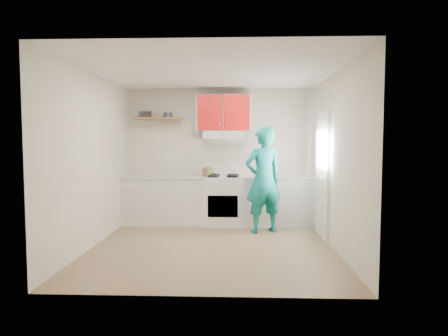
{
  "coord_description": "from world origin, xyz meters",
  "views": [
    {
      "loc": [
        0.39,
        -5.81,
        1.59
      ],
      "look_at": [
        0.15,
        0.55,
        1.15
      ],
      "focal_mm": 31.51,
      "sensor_mm": 36.0,
      "label": 1
    }
  ],
  "objects_px": {
    "stove": "(223,200)",
    "tin": "(168,115)",
    "crock": "(206,173)",
    "person": "(263,180)",
    "kettle": "(208,171)"
  },
  "relations": [
    {
      "from": "kettle",
      "to": "person",
      "type": "distance_m",
      "value": 1.23
    },
    {
      "from": "tin",
      "to": "person",
      "type": "xyz_separation_m",
      "value": [
        1.79,
        -0.8,
        -1.17
      ]
    },
    {
      "from": "stove",
      "to": "tin",
      "type": "relative_size",
      "value": 5.81
    },
    {
      "from": "stove",
      "to": "crock",
      "type": "distance_m",
      "value": 0.62
    },
    {
      "from": "stove",
      "to": "person",
      "type": "distance_m",
      "value": 1.04
    },
    {
      "from": "kettle",
      "to": "crock",
      "type": "distance_m",
      "value": 0.1
    },
    {
      "from": "person",
      "to": "stove",
      "type": "bearing_deg",
      "value": -62.16
    },
    {
      "from": "tin",
      "to": "crock",
      "type": "height_order",
      "value": "tin"
    },
    {
      "from": "tin",
      "to": "kettle",
      "type": "relative_size",
      "value": 0.75
    },
    {
      "from": "tin",
      "to": "crock",
      "type": "distance_m",
      "value": 1.34
    },
    {
      "from": "tin",
      "to": "kettle",
      "type": "xyz_separation_m",
      "value": [
        0.78,
        -0.1,
        -1.08
      ]
    },
    {
      "from": "kettle",
      "to": "stove",
      "type": "bearing_deg",
      "value": -40.01
    },
    {
      "from": "kettle",
      "to": "person",
      "type": "height_order",
      "value": "person"
    },
    {
      "from": "tin",
      "to": "person",
      "type": "bearing_deg",
      "value": -24.22
    },
    {
      "from": "stove",
      "to": "tin",
      "type": "xyz_separation_m",
      "value": [
        -1.08,
        0.19,
        1.63
      ]
    }
  ]
}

